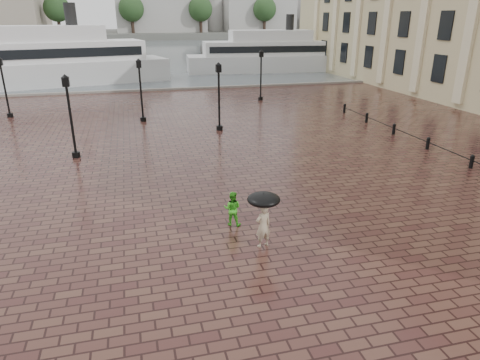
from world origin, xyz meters
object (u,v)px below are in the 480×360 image
at_px(ferry_far, 270,54).
at_px(street_lamps, 147,90).
at_px(adult_pedestrian, 263,226).
at_px(child_pedestrian, 232,208).
at_px(ferry_near, 47,61).

bearing_deg(ferry_far, street_lamps, -119.45).
height_order(adult_pedestrian, child_pedestrian, adult_pedestrian).
height_order(street_lamps, child_pedestrian, street_lamps).
distance_m(adult_pedestrian, ferry_far, 49.80).
height_order(street_lamps, ferry_near, ferry_near).
bearing_deg(street_lamps, child_pedestrian, -83.14).
xyz_separation_m(street_lamps, ferry_far, (18.39, 27.64, -0.05)).
relative_size(child_pedestrian, ferry_far, 0.06).
xyz_separation_m(adult_pedestrian, ferry_near, (-12.71, 41.08, 1.85)).
height_order(street_lamps, ferry_far, ferry_far).
bearing_deg(street_lamps, ferry_far, 56.37).
bearing_deg(child_pedestrian, ferry_near, -48.77).
distance_m(street_lamps, ferry_far, 33.20).
distance_m(child_pedestrian, ferry_far, 48.27).
relative_size(street_lamps, adult_pedestrian, 13.85).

